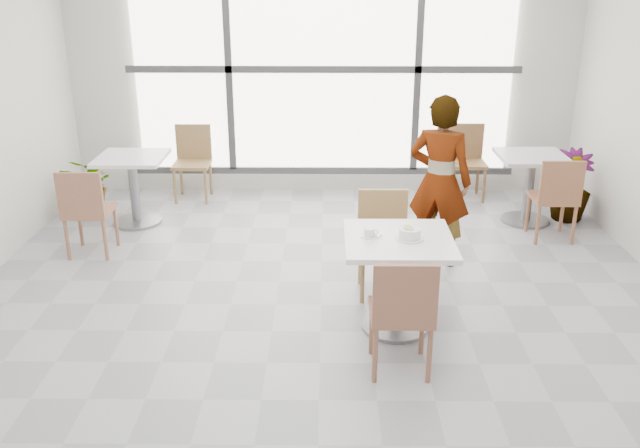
{
  "coord_description": "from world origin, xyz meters",
  "views": [
    {
      "loc": [
        0.04,
        -4.52,
        2.62
      ],
      "look_at": [
        0.0,
        -0.3,
        1.0
      ],
      "focal_mm": 37.8,
      "sensor_mm": 36.0,
      "label": 1
    }
  ],
  "objects_px": {
    "chair_far": "(383,235)",
    "bg_chair_left_near": "(86,207)",
    "oatmeal_bowl": "(410,233)",
    "person": "(440,181)",
    "bg_chair_left_far": "(193,157)",
    "bg_chair_right_near": "(556,194)",
    "main_table": "(398,266)",
    "bg_chair_right_far": "(466,156)",
    "bg_table_right": "(530,179)",
    "plant_right": "(570,185)",
    "plant_left": "(90,186)",
    "bg_table_left": "(133,180)",
    "chair_near": "(403,309)",
    "coffee_cup": "(370,233)"
  },
  "relations": [
    {
      "from": "chair_far",
      "to": "bg_chair_left_near",
      "type": "height_order",
      "value": "same"
    },
    {
      "from": "oatmeal_bowl",
      "to": "person",
      "type": "distance_m",
      "value": 1.36
    },
    {
      "from": "bg_chair_left_far",
      "to": "bg_chair_right_near",
      "type": "xyz_separation_m",
      "value": [
        3.88,
        -1.36,
        0.0
      ]
    },
    {
      "from": "chair_far",
      "to": "person",
      "type": "distance_m",
      "value": 0.86
    },
    {
      "from": "main_table",
      "to": "bg_chair_left_far",
      "type": "height_order",
      "value": "bg_chair_left_far"
    },
    {
      "from": "bg_chair_right_far",
      "to": "bg_chair_left_near",
      "type": "bearing_deg",
      "value": -154.72
    },
    {
      "from": "bg_table_right",
      "to": "plant_right",
      "type": "height_order",
      "value": "plant_right"
    },
    {
      "from": "bg_chair_left_far",
      "to": "bg_chair_right_far",
      "type": "height_order",
      "value": "same"
    },
    {
      "from": "bg_chair_right_far",
      "to": "bg_table_right",
      "type": "bearing_deg",
      "value": -59.39
    },
    {
      "from": "main_table",
      "to": "bg_chair_right_far",
      "type": "distance_m",
      "value": 3.41
    },
    {
      "from": "chair_far",
      "to": "bg_chair_left_near",
      "type": "relative_size",
      "value": 1.0
    },
    {
      "from": "person",
      "to": "bg_chair_left_near",
      "type": "bearing_deg",
      "value": 21.83
    },
    {
      "from": "oatmeal_bowl",
      "to": "plant_right",
      "type": "relative_size",
      "value": 0.27
    },
    {
      "from": "oatmeal_bowl",
      "to": "plant_right",
      "type": "bearing_deg",
      "value": 50.01
    },
    {
      "from": "chair_far",
      "to": "plant_left",
      "type": "distance_m",
      "value": 3.63
    },
    {
      "from": "oatmeal_bowl",
      "to": "bg_chair_left_far",
      "type": "height_order",
      "value": "bg_chair_left_far"
    },
    {
      "from": "oatmeal_bowl",
      "to": "bg_table_left",
      "type": "xyz_separation_m",
      "value": [
        -2.67,
        2.27,
        -0.31
      ]
    },
    {
      "from": "person",
      "to": "plant_left",
      "type": "bearing_deg",
      "value": 4.29
    },
    {
      "from": "main_table",
      "to": "bg_table_right",
      "type": "relative_size",
      "value": 1.07
    },
    {
      "from": "bg_table_right",
      "to": "chair_near",
      "type": "bearing_deg",
      "value": -119.42
    },
    {
      "from": "oatmeal_bowl",
      "to": "coffee_cup",
      "type": "height_order",
      "value": "oatmeal_bowl"
    },
    {
      "from": "bg_table_right",
      "to": "bg_chair_right_near",
      "type": "distance_m",
      "value": 0.57
    },
    {
      "from": "person",
      "to": "bg_chair_left_far",
      "type": "distance_m",
      "value": 3.24
    },
    {
      "from": "coffee_cup",
      "to": "bg_chair_left_near",
      "type": "bearing_deg",
      "value": 152.74
    },
    {
      "from": "oatmeal_bowl",
      "to": "person",
      "type": "xyz_separation_m",
      "value": [
        0.42,
        1.29,
        -0.0
      ]
    },
    {
      "from": "coffee_cup",
      "to": "bg_chair_right_near",
      "type": "bearing_deg",
      "value": 41.84
    },
    {
      "from": "bg_table_right",
      "to": "bg_chair_left_near",
      "type": "xyz_separation_m",
      "value": [
        -4.45,
        -0.99,
        0.01
      ]
    },
    {
      "from": "bg_chair_right_far",
      "to": "bg_chair_right_near",
      "type": "bearing_deg",
      "value": -66.59
    },
    {
      "from": "plant_right",
      "to": "bg_chair_left_far",
      "type": "bearing_deg",
      "value": 170.35
    },
    {
      "from": "oatmeal_bowl",
      "to": "person",
      "type": "height_order",
      "value": "person"
    },
    {
      "from": "chair_far",
      "to": "coffee_cup",
      "type": "relative_size",
      "value": 5.47
    },
    {
      "from": "chair_near",
      "to": "bg_chair_left_far",
      "type": "relative_size",
      "value": 1.0
    },
    {
      "from": "chair_near",
      "to": "bg_chair_left_near",
      "type": "bearing_deg",
      "value": -35.64
    },
    {
      "from": "bg_chair_right_near",
      "to": "plant_left",
      "type": "height_order",
      "value": "bg_chair_right_near"
    },
    {
      "from": "coffee_cup",
      "to": "bg_chair_left_far",
      "type": "relative_size",
      "value": 0.18
    },
    {
      "from": "bg_chair_left_near",
      "to": "bg_chair_left_far",
      "type": "bearing_deg",
      "value": -110.7
    },
    {
      "from": "coffee_cup",
      "to": "plant_left",
      "type": "xyz_separation_m",
      "value": [
        -2.95,
        2.51,
        -0.45
      ]
    },
    {
      "from": "bg_table_right",
      "to": "bg_chair_right_far",
      "type": "bearing_deg",
      "value": 120.61
    },
    {
      "from": "bg_chair_right_near",
      "to": "chair_near",
      "type": "bearing_deg",
      "value": 53.6
    },
    {
      "from": "person",
      "to": "bg_table_right",
      "type": "xyz_separation_m",
      "value": [
        1.15,
        1.07,
        -0.3
      ]
    },
    {
      "from": "bg_chair_right_far",
      "to": "plant_left",
      "type": "bearing_deg",
      "value": -170.99
    },
    {
      "from": "coffee_cup",
      "to": "plant_right",
      "type": "height_order",
      "value": "coffee_cup"
    },
    {
      "from": "person",
      "to": "plant_right",
      "type": "distance_m",
      "value": 2.03
    },
    {
      "from": "main_table",
      "to": "chair_near",
      "type": "relative_size",
      "value": 0.92
    },
    {
      "from": "person",
      "to": "chair_far",
      "type": "bearing_deg",
      "value": 70.37
    },
    {
      "from": "coffee_cup",
      "to": "person",
      "type": "distance_m",
      "value": 1.44
    },
    {
      "from": "bg_chair_left_near",
      "to": "bg_chair_left_far",
      "type": "distance_m",
      "value": 1.91
    },
    {
      "from": "oatmeal_bowl",
      "to": "bg_table_left",
      "type": "height_order",
      "value": "oatmeal_bowl"
    },
    {
      "from": "chair_far",
      "to": "oatmeal_bowl",
      "type": "xyz_separation_m",
      "value": [
        0.13,
        -0.7,
        0.29
      ]
    },
    {
      "from": "coffee_cup",
      "to": "bg_table_right",
      "type": "bearing_deg",
      "value": 51.23
    }
  ]
}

